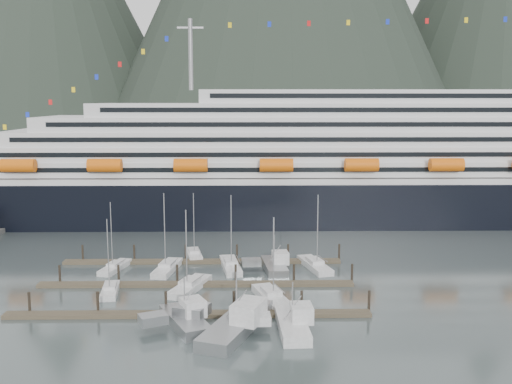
% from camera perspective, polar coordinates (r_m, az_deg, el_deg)
% --- Properties ---
extents(ground, '(1600.00, 1600.00, 0.00)m').
position_cam_1_polar(ground, '(89.64, -2.64, -9.47)').
color(ground, '#414C4C').
rests_on(ground, ground).
extents(cruise_ship, '(210.00, 30.40, 50.30)m').
position_cam_1_polar(cruise_ship, '(143.59, 10.06, 2.22)').
color(cruise_ship, black).
rests_on(cruise_ship, ground).
extents(dock_near, '(48.18, 2.28, 3.20)m').
position_cam_1_polar(dock_near, '(80.47, -6.44, -11.44)').
color(dock_near, '#4A402F').
rests_on(dock_near, ground).
extents(dock_mid, '(48.18, 2.28, 3.20)m').
position_cam_1_polar(dock_mid, '(92.73, -5.67, -8.68)').
color(dock_mid, '#4A402F').
rests_on(dock_mid, ground).
extents(dock_far, '(48.18, 2.28, 3.20)m').
position_cam_1_polar(dock_far, '(105.17, -5.08, -6.56)').
color(dock_far, '#4A402F').
rests_on(dock_far, ground).
extents(sailboat_a, '(3.15, 7.89, 11.60)m').
position_cam_1_polar(sailboat_a, '(91.24, -13.72, -9.13)').
color(sailboat_a, '#B8B8B8').
rests_on(sailboat_a, ground).
extents(sailboat_b, '(4.19, 10.50, 13.66)m').
position_cam_1_polar(sailboat_b, '(100.89, -8.45, -7.22)').
color(sailboat_b, '#B8B8B8').
rests_on(sailboat_b, ground).
extents(sailboat_c, '(6.06, 10.77, 12.83)m').
position_cam_1_polar(sailboat_c, '(90.80, -6.30, -8.99)').
color(sailboat_c, '#B8B8B8').
rests_on(sailboat_c, ground).
extents(sailboat_d, '(4.22, 11.36, 13.12)m').
position_cam_1_polar(sailboat_d, '(101.36, -2.43, -7.06)').
color(sailboat_d, '#B8B8B8').
rests_on(sailboat_d, ground).
extents(sailboat_e, '(4.19, 8.99, 11.95)m').
position_cam_1_polar(sailboat_e, '(103.16, -13.28, -7.02)').
color(sailboat_e, '#B8B8B8').
rests_on(sailboat_e, ground).
extents(sailboat_f, '(3.91, 8.43, 12.15)m').
position_cam_1_polar(sailboat_f, '(109.09, -5.94, -5.96)').
color(sailboat_f, '#B8B8B8').
rests_on(sailboat_f, ground).
extents(sailboat_g, '(5.22, 11.20, 13.15)m').
position_cam_1_polar(sailboat_g, '(102.00, 5.61, -6.99)').
color(sailboat_g, '#B8B8B8').
rests_on(sailboat_g, ground).
extents(sailboat_h, '(5.52, 10.42, 12.69)m').
position_cam_1_polar(sailboat_h, '(85.70, 1.45, -10.02)').
color(sailboat_h, '#B8B8B8').
rests_on(sailboat_h, ground).
extents(trawler_b, '(9.52, 11.19, 6.95)m').
position_cam_1_polar(trawler_b, '(77.02, -6.88, -11.93)').
color(trawler_b, '#989A9D').
rests_on(trawler_b, ground).
extents(trawler_c, '(12.87, 16.35, 8.19)m').
position_cam_1_polar(trawler_c, '(75.21, -1.99, -12.30)').
color(trawler_c, '#989A9D').
rests_on(trawler_c, ground).
extents(trawler_d, '(8.44, 11.40, 6.69)m').
position_cam_1_polar(trawler_d, '(75.37, 3.37, -12.37)').
color(trawler_d, '#B8B8B8').
rests_on(trawler_d, ground).
extents(trawler_e, '(7.91, 10.36, 6.53)m').
position_cam_1_polar(trawler_e, '(100.31, 1.69, -6.96)').
color(trawler_e, '#989A9D').
rests_on(trawler_e, ground).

